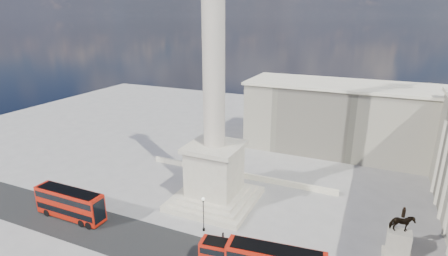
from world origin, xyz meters
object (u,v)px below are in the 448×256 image
red_bus_a (70,204)px  equestrian_statue (399,240)px  victorian_lamp (203,211)px  pedestrian_crossing (223,238)px  nelsons_column (214,133)px

red_bus_a → equestrian_statue: 49.54m
victorian_lamp → equestrian_statue: size_ratio=0.74×
victorian_lamp → pedestrian_crossing: size_ratio=2.96×
nelsons_column → victorian_lamp: bearing=-75.5°
nelsons_column → pedestrian_crossing: nelsons_column is taller
victorian_lamp → equestrian_statue: 27.49m
pedestrian_crossing → equestrian_statue: bearing=-105.8°
victorian_lamp → pedestrian_crossing: (4.06, -1.79, -2.40)m
pedestrian_crossing → nelsons_column: bearing=-2.2°
equestrian_statue → pedestrian_crossing: bearing=-162.8°
victorian_lamp → equestrian_statue: bearing=11.1°
equestrian_statue → pedestrian_crossing: 24.04m
nelsons_column → equestrian_statue: bearing=-6.9°
nelsons_column → equestrian_statue: size_ratio=6.44×
nelsons_column → red_bus_a: size_ratio=4.02×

